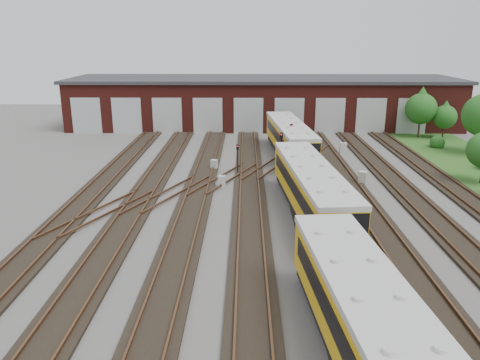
{
  "coord_description": "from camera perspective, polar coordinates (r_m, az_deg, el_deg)",
  "views": [
    {
      "loc": [
        -2.31,
        -23.23,
        11.46
      ],
      "look_at": [
        -2.7,
        7.69,
        2.0
      ],
      "focal_mm": 35.0,
      "sensor_mm": 36.0,
      "label": 1
    }
  ],
  "objects": [
    {
      "name": "ground",
      "position": [
        26.01,
        5.82,
        -9.23
      ],
      "size": [
        120.0,
        120.0,
        0.0
      ],
      "primitive_type": "plane",
      "color": "#4A4845",
      "rests_on": "ground"
    },
    {
      "name": "track_network",
      "position": [
        26.47,
        5.35,
        -8.46
      ],
      "size": [
        30.4,
        70.0,
        0.33
      ],
      "color": "black",
      "rests_on": "ground"
    },
    {
      "name": "maintenance_shed",
      "position": [
        63.78,
        2.83,
        9.56
      ],
      "size": [
        51.0,
        12.5,
        6.35
      ],
      "color": "#531A14",
      "rests_on": "ground"
    },
    {
      "name": "metro_train",
      "position": [
        31.04,
        8.67,
        -1.09
      ],
      "size": [
        3.96,
        47.2,
        3.11
      ],
      "rotation": [
        0.0,
        0.0,
        0.08
      ],
      "color": "black",
      "rests_on": "ground"
    },
    {
      "name": "signal_mast_0",
      "position": [
        40.32,
        -0.29,
        3.05
      ],
      "size": [
        0.25,
        0.23,
        2.67
      ],
      "rotation": [
        0.0,
        0.0,
        0.07
      ],
      "color": "black",
      "rests_on": "ground"
    },
    {
      "name": "signal_mast_1",
      "position": [
        41.08,
        5.05,
        4.0
      ],
      "size": [
        0.3,
        0.28,
        3.55
      ],
      "rotation": [
        0.0,
        0.0,
        -0.32
      ],
      "color": "black",
      "rests_on": "ground"
    },
    {
      "name": "signal_mast_2",
      "position": [
        38.59,
        7.69,
        2.45
      ],
      "size": [
        0.25,
        0.23,
        2.88
      ],
      "rotation": [
        0.0,
        0.0,
        -0.01
      ],
      "color": "black",
      "rests_on": "ground"
    },
    {
      "name": "signal_mast_3",
      "position": [
        44.86,
        6.24,
        5.14
      ],
      "size": [
        0.31,
        0.3,
        3.63
      ],
      "rotation": [
        0.0,
        0.0,
        0.4
      ],
      "color": "black",
      "rests_on": "ground"
    },
    {
      "name": "relay_cabinet_1",
      "position": [
        42.14,
        -3.17,
        1.86
      ],
      "size": [
        0.68,
        0.62,
        0.93
      ],
      "primitive_type": "cube",
      "rotation": [
        0.0,
        0.0,
        -0.34
      ],
      "color": "#B2B5B8",
      "rests_on": "ground"
    },
    {
      "name": "relay_cabinet_2",
      "position": [
        37.2,
        -2.23,
        -0.18
      ],
      "size": [
        0.58,
        0.49,
        0.94
      ],
      "primitive_type": "cube",
      "rotation": [
        0.0,
        0.0,
        -0.03
      ],
      "color": "#B2B5B8",
      "rests_on": "ground"
    },
    {
      "name": "relay_cabinet_3",
      "position": [
        39.21,
        14.71,
        0.26
      ],
      "size": [
        0.8,
        0.74,
        1.07
      ],
      "primitive_type": "cube",
      "rotation": [
        0.0,
        0.0,
        -0.4
      ],
      "color": "#B2B5B8",
      "rests_on": "ground"
    },
    {
      "name": "relay_cabinet_4",
      "position": [
        49.39,
        12.46,
        3.84
      ],
      "size": [
        0.68,
        0.58,
        1.09
      ],
      "primitive_type": "cube",
      "rotation": [
        0.0,
        0.0,
        -0.06
      ],
      "color": "#B2B5B8",
      "rests_on": "ground"
    },
    {
      "name": "tree_0",
      "position": [
        59.45,
        21.25,
        8.53
      ],
      "size": [
        3.63,
        3.63,
        6.01
      ],
      "color": "#2F1D15",
      "rests_on": "ground"
    },
    {
      "name": "tree_1",
      "position": [
        59.76,
        23.73,
        7.36
      ],
      "size": [
        2.73,
        2.73,
        4.53
      ],
      "color": "#2F1D15",
      "rests_on": "ground"
    },
    {
      "name": "bush_2",
      "position": [
        54.94,
        22.94,
        4.46
      ],
      "size": [
        1.57,
        1.57,
        1.57
      ],
      "primitive_type": "sphere",
      "color": "#1A4915",
      "rests_on": "ground"
    }
  ]
}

